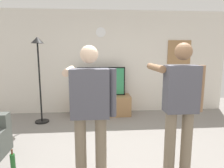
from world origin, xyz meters
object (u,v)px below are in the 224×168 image
(television, at_px, (101,81))
(beverage_bottle, at_px, (13,162))
(tv_stand, at_px, (102,105))
(framed_picture, at_px, (179,52))
(person_standing_nearer_couch, at_px, (180,104))
(wall_clock, at_px, (101,32))
(floor_lamp, at_px, (39,62))
(person_standing_nearer_lamp, at_px, (90,107))

(television, distance_m, beverage_bottle, 2.85)
(television, bearing_deg, beverage_bottle, -118.37)
(tv_stand, xyz_separation_m, framed_picture, (2.13, 0.30, 1.36))
(framed_picture, xyz_separation_m, person_standing_nearer_couch, (-1.22, -2.97, -0.63))
(wall_clock, height_order, person_standing_nearer_couch, wall_clock)
(television, bearing_deg, floor_lamp, -161.73)
(television, relative_size, person_standing_nearer_couch, 0.69)
(framed_picture, bearing_deg, television, -173.33)
(wall_clock, height_order, beverage_bottle, wall_clock)
(television, relative_size, person_standing_nearer_lamp, 0.71)
(television, distance_m, person_standing_nearer_couch, 2.87)
(television, distance_m, wall_clock, 1.28)
(tv_stand, height_order, television, television)
(person_standing_nearer_lamp, bearing_deg, beverage_bottle, 164.05)
(floor_lamp, bearing_deg, television, 18.27)
(tv_stand, distance_m, floor_lamp, 1.87)
(tv_stand, height_order, beverage_bottle, tv_stand)
(floor_lamp, xyz_separation_m, beverage_bottle, (0.11, -1.95, -1.27))
(person_standing_nearer_couch, bearing_deg, television, 108.44)
(beverage_bottle, bearing_deg, floor_lamp, 93.36)
(floor_lamp, bearing_deg, framed_picture, 11.43)
(framed_picture, bearing_deg, floor_lamp, -168.57)
(tv_stand, distance_m, television, 0.63)
(person_standing_nearer_couch, bearing_deg, framed_picture, 67.71)
(tv_stand, bearing_deg, beverage_bottle, -118.84)
(wall_clock, xyz_separation_m, framed_picture, (2.13, 0.00, -0.51))
(television, xyz_separation_m, floor_lamp, (-1.42, -0.47, 0.52))
(person_standing_nearer_lamp, bearing_deg, wall_clock, 85.91)
(television, relative_size, framed_picture, 1.91)
(wall_clock, bearing_deg, person_standing_nearer_lamp, -94.09)
(person_standing_nearer_lamp, bearing_deg, tv_stand, 85.47)
(person_standing_nearer_lamp, bearing_deg, person_standing_nearer_couch, 0.28)
(framed_picture, relative_size, person_standing_nearer_couch, 0.36)
(person_standing_nearer_lamp, bearing_deg, floor_lamp, 118.10)
(tv_stand, relative_size, television, 1.22)
(tv_stand, relative_size, framed_picture, 2.33)
(person_standing_nearer_couch, bearing_deg, wall_clock, 107.02)
(floor_lamp, distance_m, beverage_bottle, 2.33)
(wall_clock, xyz_separation_m, person_standing_nearer_couch, (0.91, -2.97, -1.14))
(tv_stand, xyz_separation_m, floor_lamp, (-1.42, -0.42, 1.15))
(tv_stand, bearing_deg, person_standing_nearer_lamp, -94.53)
(tv_stand, relative_size, person_standing_nearer_couch, 0.85)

